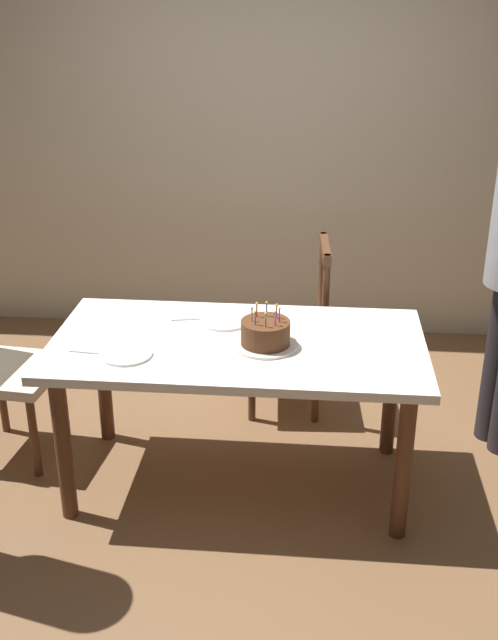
# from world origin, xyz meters

# --- Properties ---
(ground) EXTENTS (6.40, 6.40, 0.00)m
(ground) POSITION_xyz_m (0.00, 0.00, 0.00)
(ground) COLOR brown
(back_wall) EXTENTS (6.40, 0.10, 2.60)m
(back_wall) POSITION_xyz_m (0.00, 1.85, 1.30)
(back_wall) COLOR beige
(back_wall) RESTS_ON ground
(dining_table) EXTENTS (1.63, 0.84, 0.74)m
(dining_table) POSITION_xyz_m (0.00, 0.00, 0.64)
(dining_table) COLOR white
(dining_table) RESTS_ON ground
(birthday_cake) EXTENTS (0.28, 0.28, 0.18)m
(birthday_cake) POSITION_xyz_m (0.12, -0.05, 0.79)
(birthday_cake) COLOR silver
(birthday_cake) RESTS_ON dining_table
(plate_near_celebrant) EXTENTS (0.22, 0.22, 0.01)m
(plate_near_celebrant) POSITION_xyz_m (-0.45, -0.19, 0.74)
(plate_near_celebrant) COLOR white
(plate_near_celebrant) RESTS_ON dining_table
(plate_far_side) EXTENTS (0.22, 0.22, 0.01)m
(plate_far_side) POSITION_xyz_m (-0.08, 0.19, 0.74)
(plate_far_side) COLOR white
(plate_far_side) RESTS_ON dining_table
(fork_near_celebrant) EXTENTS (0.18, 0.04, 0.01)m
(fork_near_celebrant) POSITION_xyz_m (-0.61, -0.18, 0.74)
(fork_near_celebrant) COLOR silver
(fork_near_celebrant) RESTS_ON dining_table
(fork_far_side) EXTENTS (0.18, 0.05, 0.01)m
(fork_far_side) POSITION_xyz_m (-0.24, 0.21, 0.74)
(fork_far_side) COLOR silver
(fork_far_side) RESTS_ON dining_table
(chair_spindle_back) EXTENTS (0.46, 0.46, 0.95)m
(chair_spindle_back) POSITION_xyz_m (0.20, 0.74, 0.46)
(chair_spindle_back) COLOR beige
(chair_spindle_back) RESTS_ON ground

